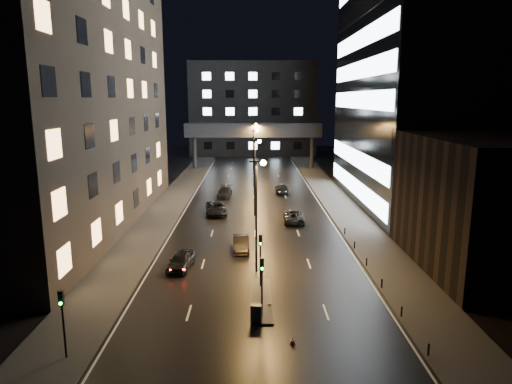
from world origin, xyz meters
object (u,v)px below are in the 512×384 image
car_away_a (181,261)px  car_away_b (241,243)px  car_toward_a (294,216)px  car_toward_b (282,189)px  utility_cabinet (256,313)px  car_away_d (225,192)px  car_away_c (216,208)px

car_away_a → car_away_b: car_away_a is taller
car_toward_a → car_toward_b: car_toward_a is taller
car_away_b → utility_cabinet: car_away_b is taller
car_away_b → car_away_d: car_away_d is taller
car_away_a → car_toward_b: car_away_a is taller
car_away_b → car_away_c: bearing=101.2°
car_away_a → car_away_c: bearing=93.1°
car_away_a → car_toward_a: bearing=61.5°
car_away_d → utility_cabinet: size_ratio=4.19×
car_away_b → car_away_d: (-3.16, 25.97, 0.01)m
car_away_d → car_toward_b: car_away_d is taller
car_away_c → car_away_d: car_away_c is taller
car_away_b → car_away_d: 26.16m
car_away_a → car_away_d: size_ratio=0.88×
car_toward_b → utility_cabinet: car_toward_b is taller
car_away_b → car_toward_a: 12.63m
car_away_b → car_toward_a: (6.41, 10.89, -0.01)m
car_toward_b → utility_cabinet: 44.78m
car_away_b → car_toward_a: size_ratio=0.85×
car_away_a → car_away_c: (1.70, 20.13, 0.03)m
car_away_c → utility_cabinet: size_ratio=4.65×
car_away_b → car_toward_a: car_away_b is taller
car_away_d → utility_cabinet: car_away_d is taller
car_away_c → car_away_d: 10.96m
car_away_a → utility_cabinet: 12.52m
car_away_c → car_away_d: bearing=80.3°
car_away_d → car_away_c: bearing=-90.5°
car_toward_b → utility_cabinet: bearing=83.8°
car_away_c → car_toward_a: bearing=-29.2°
car_away_b → car_toward_b: (6.08, 28.89, -0.02)m
car_away_c → utility_cabinet: (5.08, -30.65, -0.03)m
car_away_a → car_away_c: 20.20m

